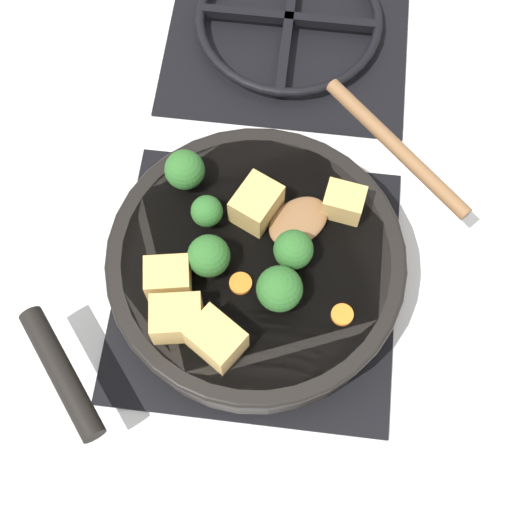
# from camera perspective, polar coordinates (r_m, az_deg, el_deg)

# --- Properties ---
(ground_plane) EXTENTS (2.40, 2.40, 0.00)m
(ground_plane) POSITION_cam_1_polar(r_m,az_deg,el_deg) (0.80, 0.00, -2.24)
(ground_plane) COLOR silver
(front_burner_grate) EXTENTS (0.31, 0.31, 0.03)m
(front_burner_grate) POSITION_cam_1_polar(r_m,az_deg,el_deg) (0.79, 0.00, -1.93)
(front_burner_grate) COLOR black
(front_burner_grate) RESTS_ON ground_plane
(rear_burner_grate) EXTENTS (0.31, 0.31, 0.03)m
(rear_burner_grate) POSITION_cam_1_polar(r_m,az_deg,el_deg) (0.97, 2.64, 18.16)
(rear_burner_grate) COLOR black
(rear_burner_grate) RESTS_ON ground_plane
(skillet_pan) EXTENTS (0.38, 0.36, 0.06)m
(skillet_pan) POSITION_cam_1_polar(r_m,az_deg,el_deg) (0.74, -0.13, -0.78)
(skillet_pan) COLOR black
(skillet_pan) RESTS_ON front_burner_grate
(wooden_spoon) EXTENTS (0.22, 0.22, 0.02)m
(wooden_spoon) POSITION_cam_1_polar(r_m,az_deg,el_deg) (0.76, 7.71, 6.00)
(wooden_spoon) COLOR brown
(wooden_spoon) RESTS_ON skillet_pan
(tofu_cube_center_large) EXTENTS (0.06, 0.06, 0.04)m
(tofu_cube_center_large) POSITION_cam_1_polar(r_m,az_deg,el_deg) (0.73, 0.03, 4.18)
(tofu_cube_center_large) COLOR tan
(tofu_cube_center_large) RESTS_ON skillet_pan
(tofu_cube_near_handle) EXTENTS (0.05, 0.05, 0.04)m
(tofu_cube_near_handle) POSITION_cam_1_polar(r_m,az_deg,el_deg) (0.68, -6.36, -4.98)
(tofu_cube_near_handle) COLOR tan
(tofu_cube_near_handle) RESTS_ON skillet_pan
(tofu_cube_east_chunk) EXTENTS (0.06, 0.06, 0.04)m
(tofu_cube_east_chunk) POSITION_cam_1_polar(r_m,az_deg,el_deg) (0.67, -3.21, -6.66)
(tofu_cube_east_chunk) COLOR tan
(tofu_cube_east_chunk) RESTS_ON skillet_pan
(tofu_cube_west_chunk) EXTENTS (0.05, 0.04, 0.03)m
(tofu_cube_west_chunk) POSITION_cam_1_polar(r_m,az_deg,el_deg) (0.70, -7.07, -1.73)
(tofu_cube_west_chunk) COLOR tan
(tofu_cube_west_chunk) RESTS_ON skillet_pan
(tofu_cube_back_piece) EXTENTS (0.04, 0.04, 0.03)m
(tofu_cube_back_piece) POSITION_cam_1_polar(r_m,az_deg,el_deg) (0.74, 7.04, 4.29)
(tofu_cube_back_piece) COLOR tan
(tofu_cube_back_piece) RESTS_ON skillet_pan
(broccoli_floret_near_spoon) EXTENTS (0.04, 0.04, 0.05)m
(broccoli_floret_near_spoon) POSITION_cam_1_polar(r_m,az_deg,el_deg) (0.70, 2.99, 0.32)
(broccoli_floret_near_spoon) COLOR #709956
(broccoli_floret_near_spoon) RESTS_ON skillet_pan
(broccoli_floret_center_top) EXTENTS (0.03, 0.03, 0.04)m
(broccoli_floret_center_top) POSITION_cam_1_polar(r_m,az_deg,el_deg) (0.72, -3.96, 3.57)
(broccoli_floret_center_top) COLOR #709956
(broccoli_floret_center_top) RESTS_ON skillet_pan
(broccoli_floret_east_rim) EXTENTS (0.04, 0.04, 0.05)m
(broccoli_floret_east_rim) POSITION_cam_1_polar(r_m,az_deg,el_deg) (0.74, -5.73, 6.86)
(broccoli_floret_east_rim) COLOR #709956
(broccoli_floret_east_rim) RESTS_ON skillet_pan
(broccoli_floret_west_rim) EXTENTS (0.05, 0.05, 0.05)m
(broccoli_floret_west_rim) POSITION_cam_1_polar(r_m,az_deg,el_deg) (0.68, 1.89, -2.65)
(broccoli_floret_west_rim) COLOR #709956
(broccoli_floret_west_rim) RESTS_ON skillet_pan
(broccoli_floret_north_edge) EXTENTS (0.04, 0.04, 0.05)m
(broccoli_floret_north_edge) POSITION_cam_1_polar(r_m,az_deg,el_deg) (0.69, -3.80, -0.01)
(broccoli_floret_north_edge) COLOR #709956
(broccoli_floret_north_edge) RESTS_ON skillet_pan
(carrot_slice_orange_thin) EXTENTS (0.02, 0.02, 0.01)m
(carrot_slice_orange_thin) POSITION_cam_1_polar(r_m,az_deg,el_deg) (0.71, -1.24, -2.20)
(carrot_slice_orange_thin) COLOR orange
(carrot_slice_orange_thin) RESTS_ON skillet_pan
(carrot_slice_near_center) EXTENTS (0.02, 0.02, 0.01)m
(carrot_slice_near_center) POSITION_cam_1_polar(r_m,az_deg,el_deg) (0.70, 6.91, -4.69)
(carrot_slice_near_center) COLOR orange
(carrot_slice_near_center) RESTS_ON skillet_pan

